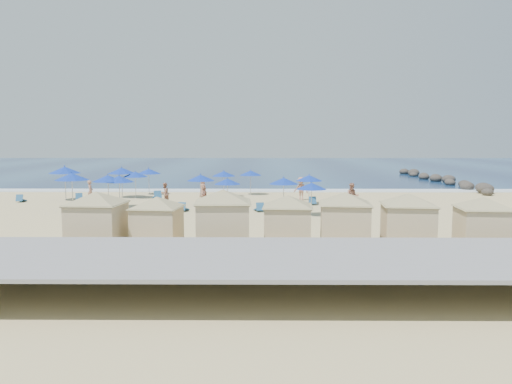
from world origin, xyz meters
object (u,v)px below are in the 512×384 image
(umbrella_3, at_px, (108,178))
(umbrella_5, at_px, (119,179))
(cabana_1, at_px, (157,217))
(beachgoer_2, at_px, (204,198))
(umbrella_12, at_px, (224,174))
(beachgoer_5, at_px, (352,196))
(umbrella_11, at_px, (312,186))
(umbrella_0, at_px, (65,170))
(umbrella_1, at_px, (72,177))
(cabana_2, at_px, (223,213))
(umbrella_9, at_px, (251,173))
(beachgoer_3, at_px, (301,189))
(beachgoer_4, at_px, (202,188))
(umbrella_4, at_px, (135,174))
(beachgoer_1, at_px, (165,193))
(umbrella_6, at_px, (227,181))
(cabana_0, at_px, (97,214))
(umbrella_13, at_px, (149,171))
(umbrella_2, at_px, (122,171))
(umbrella_8, at_px, (284,181))
(umbrella_7, at_px, (201,178))
(beachgoer_0, at_px, (90,191))
(cabana_3, at_px, (288,216))
(umbrella_10, at_px, (309,178))
(trash_bin, at_px, (287,217))
(cabana_4, at_px, (345,214))
(cabana_6, at_px, (483,218))
(cabana_5, at_px, (408,215))
(rock_jetty, at_px, (440,179))

(umbrella_3, relative_size, umbrella_5, 1.03)
(cabana_1, height_order, beachgoer_2, cabana_1)
(umbrella_12, bearing_deg, beachgoer_5, -38.96)
(umbrella_11, bearing_deg, beachgoer_5, 42.34)
(umbrella_0, height_order, umbrella_1, umbrella_0)
(cabana_2, height_order, umbrella_9, cabana_2)
(umbrella_3, height_order, beachgoer_3, umbrella_3)
(cabana_1, bearing_deg, beachgoer_4, 90.89)
(umbrella_4, xyz_separation_m, beachgoer_3, (13.29, -1.33, -1.03))
(umbrella_4, height_order, beachgoer_1, umbrella_4)
(cabana_2, xyz_separation_m, umbrella_6, (-0.73, 13.85, 0.16))
(cabana_0, xyz_separation_m, umbrella_12, (3.86, 20.42, 0.30))
(cabana_0, height_order, beachgoer_3, cabana_0)
(umbrella_1, height_order, umbrella_13, umbrella_1)
(umbrella_2, height_order, umbrella_4, umbrella_2)
(umbrella_3, bearing_deg, umbrella_5, 9.86)
(umbrella_9, bearing_deg, beachgoer_5, -51.94)
(umbrella_8, height_order, beachgoer_4, umbrella_8)
(umbrella_0, bearing_deg, cabana_2, -52.66)
(cabana_1, distance_m, umbrella_7, 14.63)
(umbrella_1, relative_size, beachgoer_0, 1.54)
(cabana_0, height_order, cabana_3, cabana_0)
(umbrella_11, bearing_deg, umbrella_0, 157.06)
(umbrella_3, xyz_separation_m, beachgoer_0, (-2.28, 3.00, -1.23))
(umbrella_4, bearing_deg, cabana_2, -66.22)
(umbrella_10, bearing_deg, cabana_0, -123.83)
(trash_bin, bearing_deg, cabana_4, -51.24)
(cabana_3, bearing_deg, cabana_4, 2.39)
(cabana_1, bearing_deg, beachgoer_5, 49.63)
(umbrella_11, distance_m, beachgoer_2, 7.47)
(cabana_3, relative_size, beachgoer_4, 2.61)
(umbrella_2, height_order, beachgoer_0, umbrella_2)
(cabana_3, xyz_separation_m, beachgoer_2, (-4.94, 12.30, -0.71))
(cabana_6, xyz_separation_m, umbrella_9, (-10.08, 22.16, 0.37))
(cabana_2, xyz_separation_m, umbrella_1, (-11.24, 12.94, 0.56))
(umbrella_3, bearing_deg, umbrella_11, -14.14)
(cabana_5, relative_size, umbrella_8, 1.92)
(cabana_2, xyz_separation_m, beachgoer_0, (-11.26, 16.57, -0.84))
(trash_bin, relative_size, umbrella_9, 0.36)
(cabana_1, xyz_separation_m, cabana_2, (2.85, -0.35, 0.21))
(umbrella_5, relative_size, umbrella_11, 1.08)
(rock_jetty, xyz_separation_m, cabana_6, (-10.71, -34.73, 1.15))
(beachgoer_4, height_order, beachgoer_5, beachgoer_5)
(umbrella_1, bearing_deg, umbrella_8, -0.96)
(umbrella_9, distance_m, beachgoer_5, 11.53)
(beachgoer_1, relative_size, beachgoer_5, 0.85)
(umbrella_12, bearing_deg, umbrella_9, 34.95)
(beachgoer_1, bearing_deg, beachgoer_5, 103.13)
(umbrella_0, bearing_deg, umbrella_13, 36.86)
(cabana_4, distance_m, beachgoer_5, 12.75)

